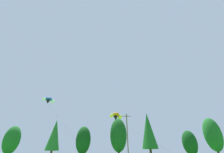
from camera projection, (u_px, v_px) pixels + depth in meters
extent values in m
ellipsoid|color=#19561E|center=(12.00, 140.00, 43.09)|extent=(4.54, 4.54, 7.96)
cone|color=#236628|center=(54.00, 134.00, 48.14)|extent=(4.46, 4.46, 9.61)
ellipsoid|color=#0F3D14|center=(83.00, 140.00, 45.47)|extent=(4.61, 4.61, 8.16)
ellipsoid|color=#144719|center=(118.00, 135.00, 46.81)|extent=(5.34, 5.34, 10.28)
cone|color=#19561E|center=(148.00, 130.00, 44.94)|extent=(4.74, 4.74, 10.56)
ellipsoid|color=#0F3D14|center=(190.00, 143.00, 43.63)|extent=(4.21, 4.21, 7.01)
ellipsoid|color=#19561E|center=(213.00, 134.00, 50.11)|extent=(5.60, 5.60, 11.04)
cylinder|color=brown|center=(128.00, 138.00, 36.63)|extent=(0.26, 0.26, 12.04)
cube|color=brown|center=(127.00, 116.00, 39.23)|extent=(2.20, 0.14, 0.14)
ellipsoid|color=blue|center=(49.00, 99.00, 41.67)|extent=(2.64, 2.67, 1.08)
ellipsoid|color=white|center=(53.00, 101.00, 42.39)|extent=(1.64, 1.67, 1.26)
ellipsoid|color=white|center=(44.00, 99.00, 40.58)|extent=(1.70, 1.66, 1.26)
cone|color=black|center=(48.00, 102.00, 41.35)|extent=(1.71, 1.71, 1.04)
cylinder|color=black|center=(62.00, 123.00, 31.57)|extent=(14.73, 14.88, 13.43)
ellipsoid|color=orange|center=(116.00, 115.00, 36.19)|extent=(2.59, 2.43, 1.29)
ellipsoid|color=yellow|center=(120.00, 117.00, 36.72)|extent=(1.58, 1.54, 1.43)
ellipsoid|color=yellow|center=(112.00, 115.00, 35.30)|extent=(1.45, 1.63, 1.43)
cone|color=black|center=(116.00, 118.00, 35.89)|extent=(1.68, 1.68, 1.03)
cylinder|color=black|center=(136.00, 132.00, 25.29)|extent=(6.09, 19.40, 8.08)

